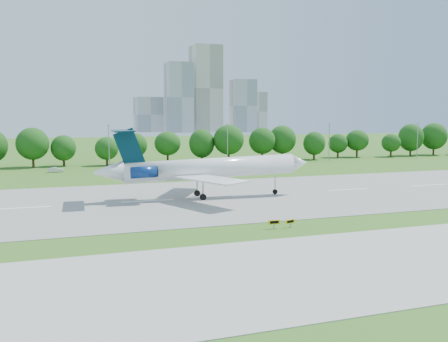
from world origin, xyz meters
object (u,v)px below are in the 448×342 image
airliner (200,168)px  taxi_sign_left (290,222)px  service_vehicle_a (56,170)px  service_vehicle_b (160,165)px

airliner → taxi_sign_left: (4.47, -26.31, -4.67)m
airliner → service_vehicle_a: size_ratio=9.88×
taxi_sign_left → service_vehicle_a: 83.52m
taxi_sign_left → service_vehicle_a: bearing=93.9°
taxi_sign_left → service_vehicle_b: 82.58m
airliner → service_vehicle_a: bearing=117.6°
taxi_sign_left → service_vehicle_a: service_vehicle_a is taller
airliner → service_vehicle_a: (-23.87, 52.25, -4.81)m
airliner → service_vehicle_a: 57.64m
taxi_sign_left → airliner: bearing=83.8°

